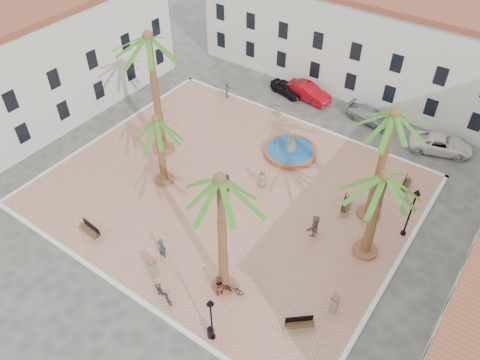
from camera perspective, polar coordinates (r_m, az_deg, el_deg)
The scene contains 36 objects.
ground at distance 35.52m, azimuth -1.32°, elevation -1.29°, with size 120.00×120.00×0.00m, color #56544F.
plaza at distance 35.47m, azimuth -1.32°, elevation -1.21°, with size 26.00×22.00×0.15m, color tan.
kerb_n at distance 42.81m, azimuth 7.49°, elevation 7.07°, with size 26.30×0.30×0.16m, color silver.
kerb_s at distance 30.41m, azimuth -13.99°, elevation -12.83°, with size 26.30×0.30×0.16m, color silver.
kerb_e at distance 31.96m, azimuth 18.16°, elevation -10.39°, with size 0.30×22.30×0.16m, color silver.
kerb_w at distance 42.80m, azimuth -15.57°, elevation 5.74°, with size 0.30×22.30×0.16m, color silver.
building_north at distance 47.72m, azimuth 13.57°, elevation 16.64°, with size 30.40×7.40×9.50m.
building_west at distance 44.67m, azimuth -22.06°, elevation 13.28°, with size 6.40×24.40×10.00m.
fountain at distance 38.69m, azimuth 6.14°, elevation 3.58°, with size 4.34×4.34×2.24m.
palm_nw at distance 34.82m, azimuth -10.96°, elevation 15.33°, with size 5.78×5.78×10.41m.
palm_sw at distance 33.56m, azimuth -10.06°, elevation 6.27°, with size 4.76×4.76×6.02m.
palm_s at distance 23.54m, azimuth -2.37°, elevation -1.53°, with size 4.99×4.99×9.25m.
palm_e at distance 28.26m, azimuth 16.97°, elevation -0.79°, with size 5.45×5.45×7.06m.
palm_ne at distance 29.96m, azimuth 17.98°, elevation 6.25°, with size 5.39×5.39×8.97m.
bench_s at distance 33.55m, azimuth -17.78°, elevation -6.13°, with size 1.92×0.74×0.99m.
bench_se at distance 28.04m, azimuth 7.24°, elevation -17.23°, with size 1.63×1.53×0.91m.
bench_e at distance 34.58m, azimuth 12.77°, elevation -3.14°, with size 0.96×1.84×0.93m.
bench_ne at distance 37.42m, azimuth 19.52°, elevation -0.73°, with size 0.66×1.70×0.88m.
lamppost_s at distance 25.67m, azimuth -3.57°, elevation -15.86°, with size 0.40×0.40×3.69m.
lamppost_e at distance 32.21m, azimuth 20.35°, elevation -2.84°, with size 0.45×0.45×4.18m.
bollard_se at distance 30.03m, azimuth -10.59°, elevation -10.46°, with size 0.52×0.52×1.41m.
bollard_n at distance 42.76m, azimuth 4.70°, elevation 8.50°, with size 0.49×0.49×1.35m.
bollard_e at distance 28.64m, azimuth 11.46°, elevation -14.56°, with size 0.51×0.51×1.30m.
litter_bin at distance 27.53m, azimuth -3.59°, elevation -18.08°, with size 0.39×0.39×0.76m, color black.
cyclist_a at distance 30.81m, azimuth -9.51°, elevation -8.16°, with size 0.60×0.39×1.64m, color #2E3143.
bicycle_a at distance 29.00m, azimuth -1.05°, elevation -13.11°, with size 0.55×1.59×0.83m, color black.
cyclist_b at distance 28.70m, azimuth -2.63°, elevation -12.77°, with size 0.76×0.59×1.56m, color brown.
bicycle_b at distance 29.00m, azimuth -9.34°, elevation -13.48°, with size 0.53×1.86×1.12m, color black.
pedestrian_fountain_a at distance 35.17m, azimuth 2.72°, elevation 0.27°, with size 0.80×0.52×1.64m, color #8B755A.
pedestrian_fountain_b at distance 34.83m, azimuth -1.54°, elevation -0.28°, with size 0.91×0.38×1.56m, color #344458.
pedestrian_north at distance 45.32m, azimuth -1.52°, elevation 11.01°, with size 1.13×0.65×1.75m, color #444548.
pedestrian_east at distance 32.03m, azimuth 9.10°, elevation -5.49°, with size 1.59×0.51×1.71m, color #756459.
car_black at distance 46.45m, azimuth 5.73°, elevation 11.05°, with size 1.45×3.61×1.23m, color black.
car_red at distance 45.83m, azimuth 8.23°, elevation 10.58°, with size 1.63×4.66×1.54m, color #970711.
car_silver at distance 43.81m, azimuth 15.57°, elevation 7.56°, with size 1.80×4.43×1.29m, color #95969D.
car_white at distance 42.20m, azimuth 23.30°, elevation 4.06°, with size 2.32×5.03×1.40m, color white.
Camera 1 is at (15.59, -20.63, 24.35)m, focal length 35.00 mm.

